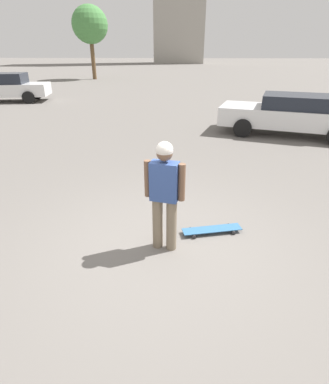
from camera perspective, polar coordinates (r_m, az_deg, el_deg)
name	(u,v)px	position (r m, az deg, el deg)	size (l,w,h in m)	color
ground_plane	(164,247)	(4.58, 0.00, -10.40)	(220.00, 220.00, 0.00)	slate
person	(164,190)	(4.10, 0.00, 0.31)	(0.28, 0.56, 1.63)	#7A6B56
skateboard	(212,229)	(4.92, 9.03, -7.05)	(0.42, 0.98, 0.07)	#336693
car_parked_near	(291,114)	(11.34, 22.89, 13.52)	(3.03, 4.92, 1.34)	silver
car_parked_far	(5,87)	(19.84, -28.12, 17.20)	(2.60, 4.93, 1.52)	silver
tree_distant	(90,25)	(32.69, -14.03, 28.49)	(3.32, 3.32, 6.46)	brown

